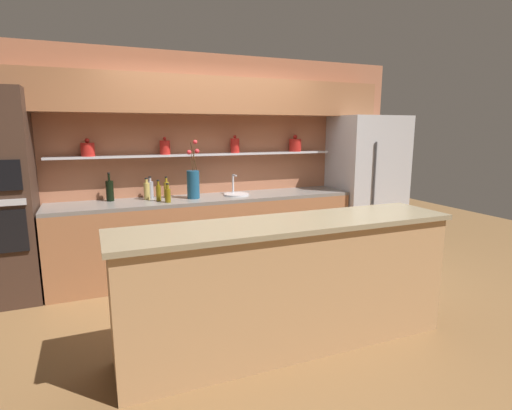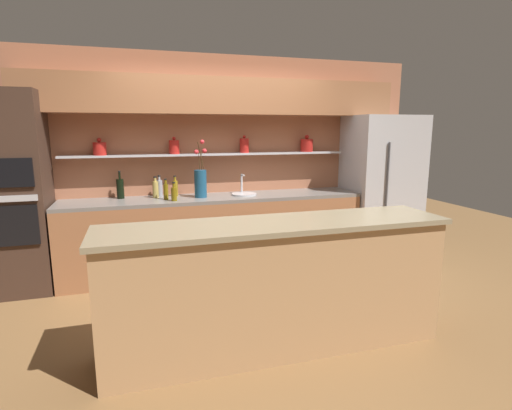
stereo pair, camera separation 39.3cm
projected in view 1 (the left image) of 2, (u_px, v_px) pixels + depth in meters
ground_plane at (257, 312)px, 3.79m from camera, size 12.00×12.00×0.00m
back_wall_unit at (209, 142)px, 4.89m from camera, size 5.20×0.44×2.60m
back_counter_unit at (209, 235)px, 4.79m from camera, size 3.54×0.62×0.92m
island_counter at (288, 284)px, 3.13m from camera, size 2.69×0.61×1.02m
refrigerator at (366, 186)px, 5.52m from camera, size 0.91×0.73×1.88m
flower_vase at (193, 182)px, 4.60m from camera, size 0.16×0.16×0.67m
sink_fixture at (236, 193)px, 4.84m from camera, size 0.30×0.30×0.25m
bottle_oil_0 at (168, 195)px, 4.35m from camera, size 0.06×0.06×0.21m
bottle_wine_1 at (110, 190)px, 4.44m from camera, size 0.08×0.08×0.32m
bottle_oil_2 at (167, 189)px, 4.66m from camera, size 0.06×0.06×0.25m
bottle_spirit_3 at (150, 189)px, 4.61m from camera, size 0.07×0.07×0.25m
bottle_oil_4 at (159, 192)px, 4.43m from camera, size 0.05×0.05×0.24m
bottle_spirit_5 at (147, 191)px, 4.53m from camera, size 0.07×0.07×0.25m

